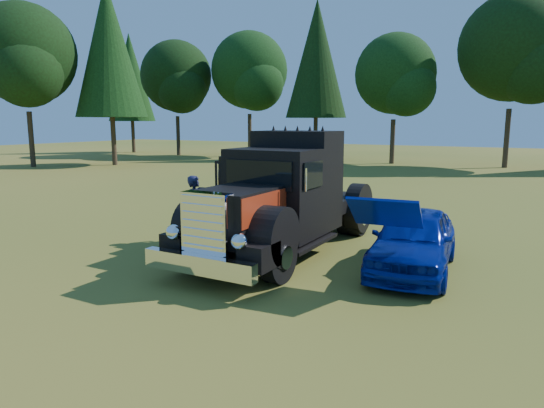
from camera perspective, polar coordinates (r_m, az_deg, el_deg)
The scene contains 7 objects.
ground at distance 10.89m, azimuth -8.01°, elevation -7.69°, with size 120.00×120.00×0.00m, color #3E5519.
treeline at distance 37.03m, azimuth 15.71°, elevation 16.23°, with size 72.10×24.04×13.84m.
diamond_t_truck at distance 11.94m, azimuth 1.06°, elevation 0.25°, with size 3.38×7.16×3.00m.
hotrod_coupe at distance 11.01m, azimuth 16.29°, elevation -4.05°, with size 2.02×4.31×1.89m.
spectator_near at distance 13.34m, azimuth -8.95°, elevation -0.52°, with size 0.66×0.43×1.80m, color #1B2740.
spectator_far at distance 12.25m, azimuth -8.01°, elevation -1.82°, with size 0.79×0.62×1.63m, color #20264B.
distant_teal_car at distance 39.50m, azimuth -0.76°, elevation 5.95°, with size 1.45×4.16×1.37m, color #083234.
Camera 1 is at (6.33, -8.25, 3.23)m, focal length 32.00 mm.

